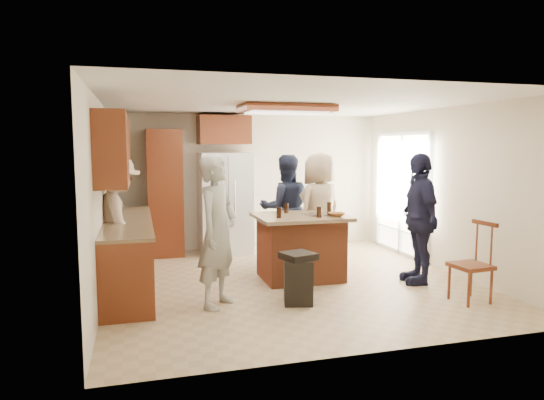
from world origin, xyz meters
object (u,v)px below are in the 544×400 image
object	(u,v)px
kitchen_island	(301,246)
trash_bin	(298,278)
person_front_left	(217,232)
spindle_chair	(472,266)
person_behind_right	(320,210)
person_side_right	(419,218)
person_behind_left	(285,208)
refrigerator	(225,203)
person_counter	(118,222)

from	to	relation	value
kitchen_island	trash_bin	bearing A→B (deg)	-110.25
person_front_left	kitchen_island	distance (m)	1.67
spindle_chair	person_behind_right	bearing A→B (deg)	118.07
person_side_right	spindle_chair	xyz separation A→B (m)	(0.17, -0.94, -0.46)
person_front_left	person_behind_left	world-z (taller)	person_front_left
person_behind_right	refrigerator	distance (m)	1.89
person_side_right	person_behind_left	bearing A→B (deg)	-128.61
person_behind_left	spindle_chair	world-z (taller)	person_behind_left
person_front_left	refrigerator	size ratio (longest dim) A/B	1.01
person_counter	person_side_right	bearing A→B (deg)	-122.76
person_counter	kitchen_island	xyz separation A→B (m)	(2.52, -0.32, -0.42)
refrigerator	person_side_right	bearing A→B (deg)	-49.26
person_behind_left	trash_bin	size ratio (longest dim) A/B	2.82
person_behind_right	person_front_left	bearing A→B (deg)	10.11
person_side_right	person_counter	xyz separation A→B (m)	(-4.05, 0.95, -0.02)
person_behind_right	trash_bin	bearing A→B (deg)	32.59
person_behind_left	person_behind_right	distance (m)	0.63
kitchen_island	person_front_left	bearing A→B (deg)	-146.68
person_behind_right	person_side_right	size ratio (longest dim) A/B	1.00
person_behind_left	kitchen_island	xyz separation A→B (m)	(-0.11, -1.09, -0.41)
person_behind_left	person_side_right	bearing A→B (deg)	135.79
trash_bin	spindle_chair	size ratio (longest dim) A/B	0.63
person_front_left	trash_bin	distance (m)	1.13
person_front_left	refrigerator	bearing A→B (deg)	25.56
kitchen_island	trash_bin	xyz separation A→B (m)	(-0.39, -1.05, -0.16)
refrigerator	trash_bin	world-z (taller)	refrigerator
person_behind_right	person_counter	distance (m)	3.06
person_side_right	trash_bin	distance (m)	2.05
person_behind_left	person_counter	xyz separation A→B (m)	(-2.62, -0.77, 0.00)
person_side_right	kitchen_island	distance (m)	1.71
person_behind_right	person_behind_left	bearing A→B (deg)	-76.40
person_front_left	person_counter	distance (m)	1.68
person_counter	kitchen_island	world-z (taller)	person_counter
person_front_left	person_behind_right	bearing A→B (deg)	-13.94
kitchen_island	refrigerator	bearing A→B (deg)	110.23
person_behind_right	kitchen_island	size ratio (longest dim) A/B	1.42
trash_bin	kitchen_island	bearing A→B (deg)	69.75
person_front_left	person_side_right	world-z (taller)	person_side_right
refrigerator	person_counter	bearing A→B (deg)	-136.45
trash_bin	spindle_chair	bearing A→B (deg)	-13.71
refrigerator	spindle_chair	size ratio (longest dim) A/B	1.81
person_behind_right	kitchen_island	xyz separation A→B (m)	(-0.53, -0.62, -0.43)
person_front_left	spindle_chair	world-z (taller)	person_front_left
person_front_left	person_counter	size ratio (longest dim) A/B	1.01
person_behind_right	trash_bin	distance (m)	2.00
person_counter	refrigerator	xyz separation A→B (m)	(1.78, 1.69, 0.01)
trash_bin	person_counter	bearing A→B (deg)	147.13
person_side_right	trash_bin	xyz separation A→B (m)	(-1.92, -0.43, -0.59)
person_behind_left	kitchen_island	world-z (taller)	person_behind_left
kitchen_island	trash_bin	distance (m)	1.13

